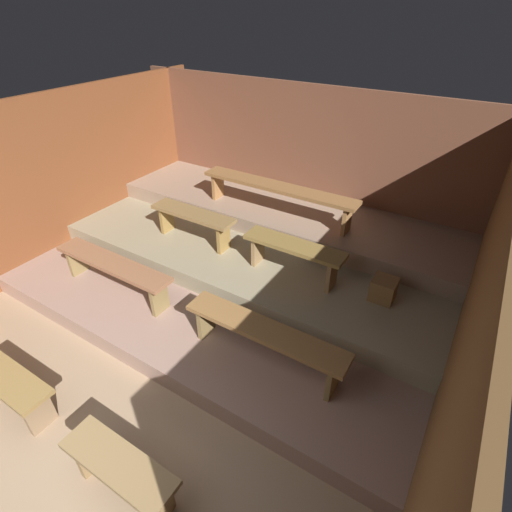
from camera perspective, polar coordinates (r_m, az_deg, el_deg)
The scene contains 15 objects.
ground at distance 4.92m, azimuth -6.55°, elevation -8.46°, with size 5.96×5.70×0.08m, color #9A7D60.
wall_back at distance 6.15m, azimuth 7.25°, elevation 13.33°, with size 5.96×0.06×2.26m, color brown.
wall_left at distance 6.09m, azimuth -27.47°, elevation 9.58°, with size 0.06×5.70×2.26m, color brown.
wall_right at distance 3.50m, azimuth 28.69°, elevation -8.54°, with size 0.06×5.70×2.26m, color brown.
platform_lower at distance 5.23m, azimuth -2.27°, elevation -3.14°, with size 5.16×3.58×0.23m, color gray.
platform_middle at distance 5.49m, azimuth 0.93°, elevation 1.73°, with size 5.16×2.46×0.23m, color gray.
platform_upper at distance 5.82m, azimuth 3.97°, elevation 6.22°, with size 5.16×1.28×0.23m, color gray.
bench_floor_left at distance 4.33m, azimuth -32.28°, elevation -15.57°, with size 0.98×0.30×0.43m.
bench_floor_right at distance 3.45m, azimuth -19.19°, elevation -27.32°, with size 0.98×0.30×0.43m.
bench_lower_left at distance 4.92m, azimuth -20.15°, elevation -1.56°, with size 1.67×0.30×0.43m.
bench_lower_right at distance 3.77m, azimuth 1.23°, elevation -11.43°, with size 1.67×0.30×0.43m.
bench_middle_left at distance 5.27m, azimuth -9.16°, elevation 5.43°, with size 1.22×0.30×0.43m.
bench_middle_right at distance 4.54m, azimuth 5.54°, elevation 0.73°, with size 1.22×0.30×0.43m.
bench_upper_center at distance 5.41m, azimuth 3.14°, elevation 9.58°, with size 2.28×0.30×0.43m.
wooden_crate_middle at distance 4.50m, azimuth 18.10°, elevation -4.63°, with size 0.26×0.26×0.26m, color brown.
Camera 1 is at (2.38, -0.33, 3.25)m, focal length 27.41 mm.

